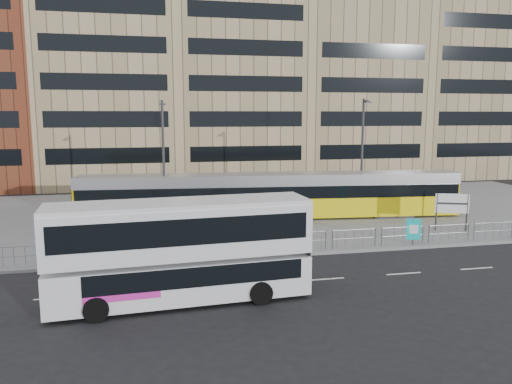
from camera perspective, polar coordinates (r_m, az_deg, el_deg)
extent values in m
plane|color=black|center=(27.18, 1.08, -7.55)|extent=(120.00, 120.00, 0.00)
cube|color=slate|center=(38.61, -2.92, -2.50)|extent=(64.00, 24.00, 0.15)
cube|color=gray|center=(27.20, 1.06, -7.37)|extent=(64.00, 0.25, 0.17)
cube|color=tan|center=(59.63, -16.19, 11.72)|extent=(14.00, 16.00, 22.00)
cube|color=tan|center=(60.37, -2.52, 12.97)|extent=(14.00, 16.00, 24.00)
cube|color=tan|center=(64.08, 10.19, 11.26)|extent=(14.00, 16.00, 21.00)
cube|color=tan|center=(70.55, 21.03, 11.40)|extent=(14.00, 16.00, 23.00)
cylinder|color=gray|center=(27.83, 4.89, -4.63)|extent=(32.00, 0.05, 0.05)
cylinder|color=gray|center=(27.95, 4.87, -5.62)|extent=(32.00, 0.04, 0.04)
cube|color=white|center=(23.75, 5.68, -10.03)|extent=(62.00, 0.12, 0.01)
cube|color=silver|center=(21.08, -8.51, -9.69)|extent=(10.68, 3.16, 1.63)
cube|color=silver|center=(20.53, -8.64, -4.36)|extent=(10.68, 3.16, 2.01)
cube|color=silver|center=(20.32, -8.71, -1.46)|extent=(10.68, 3.06, 0.29)
cube|color=black|center=(21.02, -7.22, -8.62)|extent=(8.77, 3.07, 0.81)
cube|color=black|center=(20.49, -8.65, -3.84)|extent=(10.11, 3.16, 1.05)
cube|color=#D129A4|center=(20.95, -15.12, -10.16)|extent=(3.04, 2.66, 0.48)
cylinder|color=black|center=(20.71, 0.59, -11.48)|extent=(0.98, 0.35, 0.96)
cylinder|color=black|center=(22.93, -1.16, -9.43)|extent=(0.98, 0.35, 0.96)
cylinder|color=black|center=(19.99, -17.82, -12.69)|extent=(0.98, 0.35, 0.96)
cylinder|color=black|center=(22.28, -17.62, -10.42)|extent=(0.98, 0.35, 0.96)
cube|color=yellow|center=(36.57, 1.86, -1.51)|extent=(27.87, 5.11, 1.59)
cube|color=black|center=(36.39, 1.86, 0.17)|extent=(27.47, 5.11, 0.89)
cube|color=#AFAFB4|center=(36.27, 1.87, 1.49)|extent=(27.85, 4.90, 0.79)
cube|color=yellow|center=(40.60, 20.72, -0.13)|extent=(1.38, 2.33, 2.58)
cube|color=yellow|center=(36.91, -18.98, -0.88)|extent=(1.38, 2.33, 2.58)
cylinder|color=#2D2D30|center=(36.44, 1.86, -0.36)|extent=(2.57, 2.57, 2.97)
cube|color=#2D2D30|center=(39.02, 14.92, -2.19)|extent=(3.18, 2.75, 0.50)
cube|color=#2D2D30|center=(36.47, -12.16, -2.85)|extent=(3.18, 2.75, 0.50)
cylinder|color=#2D2D30|center=(34.71, 19.92, -2.14)|extent=(0.11, 0.11, 2.44)
cylinder|color=#2D2D30|center=(35.15, 22.96, -2.19)|extent=(0.11, 0.11, 2.44)
cube|color=white|center=(34.82, 21.50, -1.23)|extent=(2.02, 0.81, 1.27)
cylinder|color=#2D2D30|center=(30.58, 17.50, -5.01)|extent=(0.06, 0.06, 0.82)
cube|color=#0EC8C9|center=(30.46, 17.55, -4.07)|extent=(0.80, 0.33, 1.24)
cube|color=white|center=(30.43, 17.58, -4.08)|extent=(0.49, 0.18, 0.51)
imported|color=black|center=(28.52, -2.92, -4.48)|extent=(0.65, 0.80, 1.90)
cylinder|color=#2D2D30|center=(26.64, -15.02, -4.52)|extent=(0.12, 0.12, 3.00)
imported|color=#2D2D30|center=(26.41, -15.12, -2.20)|extent=(0.22, 0.24, 1.00)
cylinder|color=#2D2D30|center=(35.43, -10.51, 3.41)|extent=(0.18, 0.18, 8.50)
cylinder|color=#2D2D30|center=(34.88, -10.69, 9.98)|extent=(0.14, 0.90, 0.14)
cube|color=#2D2D30|center=(34.43, -10.66, 9.83)|extent=(0.45, 0.20, 0.12)
cylinder|color=#2D2D30|center=(39.08, 12.02, 4.02)|extent=(0.18, 0.18, 8.71)
cylinder|color=#2D2D30|center=(38.60, 12.46, 10.13)|extent=(0.14, 0.90, 0.14)
cube|color=#2D2D30|center=(38.19, 12.74, 9.98)|extent=(0.45, 0.20, 0.12)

